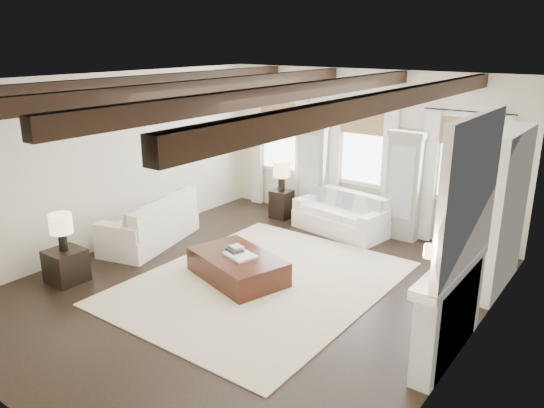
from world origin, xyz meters
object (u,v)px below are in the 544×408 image
Objects in this scene: sofa_back at (342,216)px; side_table_front at (66,266)px; sofa_left at (153,225)px; ottoman at (238,267)px; side_table_back at (281,204)px.

side_table_front is (-2.44, -4.68, -0.06)m from sofa_back.
ottoman is at bearing -6.46° from sofa_left.
ottoman is (-0.27, -2.97, -0.12)m from sofa_back.
sofa_back is at bearing 62.49° from side_table_front.
sofa_left is at bearing -112.13° from side_table_back.
side_table_back is (-1.23, 2.96, 0.10)m from ottoman.
sofa_back reaches higher than side_table_front.
sofa_left is at bearing -133.71° from sofa_back.
ottoman is 2.95× the size of side_table_front.
sofa_back is 3.24× the size of side_table_back.
ottoman is at bearing -67.51° from side_table_back.
sofa_left reaches higher than side_table_back.
sofa_back is at bearing 46.29° from sofa_left.
sofa_back is 1.25× the size of ottoman.
sofa_back is at bearing 101.76° from ottoman.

